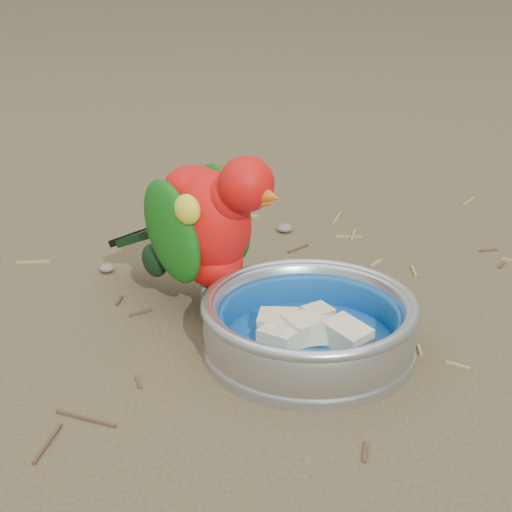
{
  "coord_description": "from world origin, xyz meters",
  "views": [
    {
      "loc": [
        0.03,
        -0.75,
        0.41
      ],
      "look_at": [
        0.07,
        0.03,
        0.08
      ],
      "focal_mm": 55.0,
      "sensor_mm": 36.0,
      "label": 1
    }
  ],
  "objects": [
    {
      "name": "lory_parrot",
      "position": [
        0.01,
        0.06,
        0.09
      ],
      "size": [
        0.24,
        0.24,
        0.19
      ],
      "primitive_type": null,
      "rotation": [
        0.0,
        0.0,
        -2.32
      ],
      "color": "red",
      "rests_on": "ground"
    },
    {
      "name": "ground_debris",
      "position": [
        -0.03,
        0.04,
        0.0
      ],
      "size": [
        0.9,
        0.8,
        0.01
      ],
      "primitive_type": null,
      "color": "olive",
      "rests_on": "ground"
    },
    {
      "name": "ground",
      "position": [
        0.0,
        0.0,
        0.0
      ],
      "size": [
        60.0,
        60.0,
        0.0
      ],
      "primitive_type": "plane",
      "color": "brown"
    },
    {
      "name": "food_bowl",
      "position": [
        0.12,
        -0.04,
        0.01
      ],
      "size": [
        0.22,
        0.22,
        0.02
      ],
      "primitive_type": "cylinder",
      "color": "#B2B2BA",
      "rests_on": "ground"
    },
    {
      "name": "fruit_wedges",
      "position": [
        0.12,
        -0.04,
        0.03
      ],
      "size": [
        0.13,
        0.13,
        0.03
      ],
      "primitive_type": null,
      "color": "beige",
      "rests_on": "food_bowl"
    },
    {
      "name": "bowl_wall",
      "position": [
        0.12,
        -0.04,
        0.04
      ],
      "size": [
        0.22,
        0.22,
        0.04
      ],
      "primitive_type": null,
      "color": "#B2B2BA",
      "rests_on": "food_bowl"
    }
  ]
}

